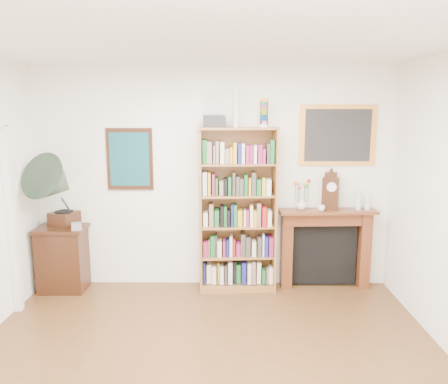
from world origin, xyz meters
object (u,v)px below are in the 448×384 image
gramophone (57,186)px  bottle_right (368,202)px  fireplace (325,242)px  cd_stack (77,226)px  bottle_left (359,200)px  teacup (321,208)px  mantel_clock (330,192)px  flower_vase (301,204)px  side_cabinet (63,259)px  bookshelf (237,201)px

gramophone → bottle_right: bearing=24.4°
fireplace → gramophone: (-3.31, -0.25, 0.76)m
fireplace → cd_stack: size_ratio=10.25×
bottle_left → teacup: bearing=-171.0°
mantel_clock → flower_vase: 0.39m
cd_stack → side_cabinet: bearing=155.2°
teacup → bottle_left: size_ratio=0.37×
teacup → bottle_left: bottle_left is taller
flower_vase → bottle_left: bearing=-0.2°
flower_vase → bottle_right: bottle_right is taller
bookshelf → mantel_clock: size_ratio=5.06×
side_cabinet → bottle_left: 3.79m
gramophone → flower_vase: bearing=25.4°
teacup → bottle_right: 0.60m
gramophone → cd_stack: gramophone is taller
mantel_clock → teacup: (-0.12, -0.10, -0.19)m
gramophone → bottle_left: 3.70m
mantel_clock → teacup: bearing=-124.0°
bookshelf → fireplace: 1.26m
bookshelf → cd_stack: bookshelf is taller
bottle_right → fireplace: bearing=175.3°
bottle_left → mantel_clock: bearing=176.4°
bottle_left → bottle_right: bearing=-1.0°
side_cabinet → mantel_clock: size_ratio=1.76×
side_cabinet → bottle_left: bearing=1.4°
fireplace → bottle_left: size_ratio=5.12×
cd_stack → bottle_left: bearing=3.6°
cd_stack → bottle_left: size_ratio=0.50×
bookshelf → flower_vase: (0.81, 0.06, -0.05)m
cd_stack → bottle_left: (3.48, 0.22, 0.29)m
side_cabinet → gramophone: gramophone is taller
gramophone → bookshelf: bearing=25.3°
flower_vase → teacup: bearing=-18.2°
bookshelf → gramophone: bearing=179.9°
gramophone → bottle_left: (3.69, 0.21, -0.21)m
side_cabinet → teacup: 3.31m
side_cabinet → fireplace: bearing=2.2°
flower_vase → bottle_left: 0.71m
side_cabinet → teacup: (3.24, 0.03, 0.65)m
side_cabinet → bottle_right: bearing=1.3°
fireplace → gramophone: size_ratio=1.29×
flower_vase → bottle_right: 0.82m
gramophone → cd_stack: bearing=18.3°
gramophone → bottle_right: 3.82m
fireplace → mantel_clock: bearing=-28.7°
gramophone → cd_stack: 0.54m
bookshelf → flower_vase: size_ratio=16.16×
gramophone → teacup: gramophone is taller
flower_vase → side_cabinet: bearing=-177.9°
fireplace → bottle_right: (0.50, -0.04, 0.53)m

